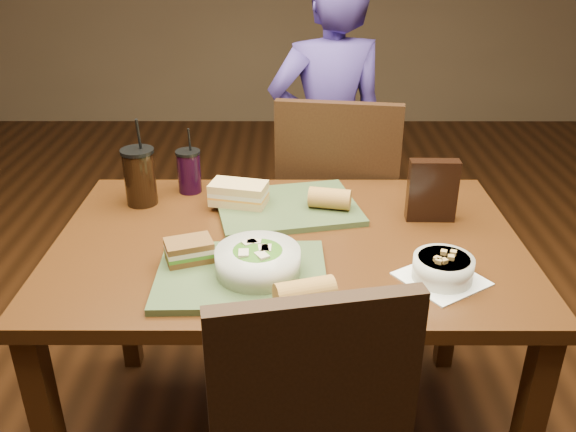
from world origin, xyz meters
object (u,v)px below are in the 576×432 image
at_px(diner, 328,140).
at_px(soup_bowl, 443,268).
at_px(tray_far, 287,207).
at_px(cup_berry, 189,171).
at_px(cup_cola, 140,176).
at_px(chip_bag, 432,191).
at_px(chair_far, 333,209).
at_px(salad_bowl, 258,259).
at_px(sandwich_near, 189,250).
at_px(baguette_near, 305,294).
at_px(sandwich_far, 239,193).
at_px(dining_table, 288,266).
at_px(baguette_far, 330,198).
at_px(tray_near, 242,275).

height_order(diner, soup_bowl, diner).
xyz_separation_m(tray_far, cup_berry, (-0.32, 0.14, 0.06)).
height_order(diner, cup_berry, diner).
distance_m(cup_cola, chip_bag, 0.89).
height_order(chair_far, salad_bowl, chair_far).
bearing_deg(sandwich_near, baguette_near, -35.62).
xyz_separation_m(chair_far, cup_cola, (-0.63, -0.36, 0.28)).
bearing_deg(soup_bowl, salad_bowl, 179.16).
height_order(sandwich_far, cup_cola, cup_cola).
height_order(tray_far, salad_bowl, salad_bowl).
height_order(diner, baguette_near, diner).
distance_m(dining_table, baguette_far, 0.25).
height_order(diner, salad_bowl, diner).
relative_size(soup_bowl, sandwich_far, 1.34).
relative_size(salad_bowl, cup_cola, 0.76).
height_order(dining_table, sandwich_near, sandwich_near).
bearing_deg(salad_bowl, chair_far, 72.99).
bearing_deg(salad_bowl, cup_berry, 114.73).
xyz_separation_m(sandwich_far, cup_cola, (-0.31, 0.04, 0.04)).
bearing_deg(salad_bowl, cup_cola, 130.90).
bearing_deg(cup_cola, chair_far, 29.53).
distance_m(soup_bowl, cup_berry, 0.89).
relative_size(baguette_near, cup_cola, 0.49).
bearing_deg(diner, cup_cola, 35.49).
bearing_deg(chip_bag, dining_table, -162.84).
bearing_deg(chair_far, baguette_far, -96.02).
distance_m(tray_far, chip_bag, 0.44).
height_order(dining_table, chair_far, chair_far).
bearing_deg(tray_near, chair_far, 70.33).
relative_size(tray_near, cup_berry, 1.93).
xyz_separation_m(diner, chip_bag, (0.25, -0.85, 0.14)).
bearing_deg(baguette_far, tray_far, 170.30).
xyz_separation_m(dining_table, cup_berry, (-0.32, 0.33, 0.16)).
relative_size(cup_berry, chip_bag, 1.16).
bearing_deg(tray_far, soup_bowl, -46.13).
height_order(diner, tray_far, diner).
xyz_separation_m(diner, sandwich_far, (-0.32, -0.78, 0.10)).
distance_m(chair_far, baguette_near, 0.99).
relative_size(chair_far, diner, 0.71).
distance_m(tray_near, tray_far, 0.41).
height_order(tray_near, soup_bowl, soup_bowl).
bearing_deg(baguette_far, soup_bowl, -55.83).
bearing_deg(sandwich_far, soup_bowl, -37.50).
xyz_separation_m(chair_far, sandwich_far, (-0.32, -0.40, 0.24)).
bearing_deg(tray_far, tray_near, -106.03).
distance_m(tray_near, baguette_near, 0.22).
relative_size(sandwich_near, chip_bag, 0.74).
relative_size(salad_bowl, sandwich_far, 1.13).
height_order(baguette_near, chip_bag, chip_bag).
bearing_deg(baguette_near, tray_far, 94.30).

